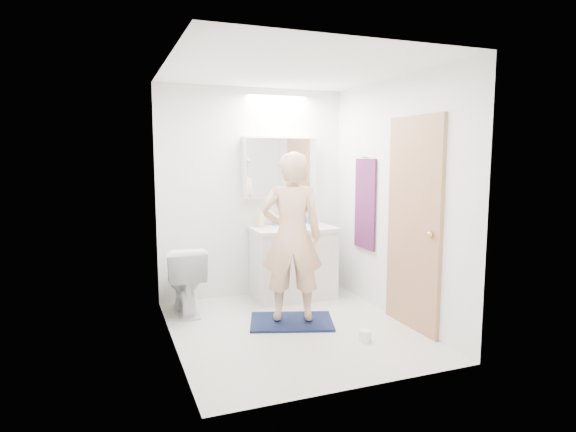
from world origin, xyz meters
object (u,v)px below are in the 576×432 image
soap_bottle_b (276,219)px  toothbrush_cup (308,221)px  toilet_paper_roll (365,336)px  medicine_cabinet (280,167)px  toilet (185,279)px  vanity_cabinet (293,264)px  person (292,237)px  soap_bottle_a (261,218)px

soap_bottle_b → toothbrush_cup: soap_bottle_b is taller
soap_bottle_b → toilet_paper_roll: size_ratio=1.40×
medicine_cabinet → toilet: 1.67m
vanity_cabinet → soap_bottle_b: soap_bottle_b is taller
medicine_cabinet → toothbrush_cup: (0.35, -0.05, -0.64)m
person → toilet_paper_roll: bearing=142.2°
soap_bottle_a → toilet_paper_roll: soap_bottle_a is taller
vanity_cabinet → person: size_ratio=0.55×
toilet → soap_bottle_b: (1.12, 0.30, 0.54)m
toothbrush_cup → toilet: bearing=-169.7°
soap_bottle_a → toothbrush_cup: (0.60, 0.01, -0.07)m
person → soap_bottle_a: size_ratio=7.52×
toilet_paper_roll → toothbrush_cup: bearing=84.6°
medicine_cabinet → soap_bottle_a: 0.63m
person → soap_bottle_a: bearing=-71.0°
vanity_cabinet → person: person is taller
toothbrush_cup → toilet_paper_roll: (-0.15, -1.63, -0.81)m
soap_bottle_b → toilet_paper_roll: (0.25, -1.65, -0.85)m
toothbrush_cup → medicine_cabinet: bearing=171.8°
person → toothbrush_cup: person is taller
vanity_cabinet → toilet_paper_roll: 1.51m
medicine_cabinet → soap_bottle_a: (-0.25, -0.06, -0.57)m
vanity_cabinet → toilet: (-1.26, -0.11, -0.03)m
person → toothbrush_cup: bearing=-102.8°
medicine_cabinet → soap_bottle_a: medicine_cabinet is taller
toothbrush_cup → soap_bottle_b: bearing=177.1°
medicine_cabinet → soap_bottle_b: medicine_cabinet is taller
soap_bottle_a → person: bearing=-89.7°
toilet → person: 1.26m
toilet_paper_roll → soap_bottle_b: bearing=98.5°
toothbrush_cup → toilet_paper_roll: 1.83m
soap_bottle_b → toilet_paper_roll: bearing=-81.5°
soap_bottle_a → toilet_paper_roll: size_ratio=1.96×
soap_bottle_a → soap_bottle_b: size_ratio=1.41×
vanity_cabinet → soap_bottle_b: 0.56m
vanity_cabinet → person: bearing=-112.4°
soap_bottle_a → medicine_cabinet: bearing=13.4°
soap_bottle_b → soap_bottle_a: bearing=-171.4°
toilet_paper_roll → vanity_cabinet: bearing=94.2°
toothbrush_cup → person: bearing=-121.5°
toothbrush_cup → vanity_cabinet: bearing=-148.5°
vanity_cabinet → toilet_paper_roll: vanity_cabinet is taller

